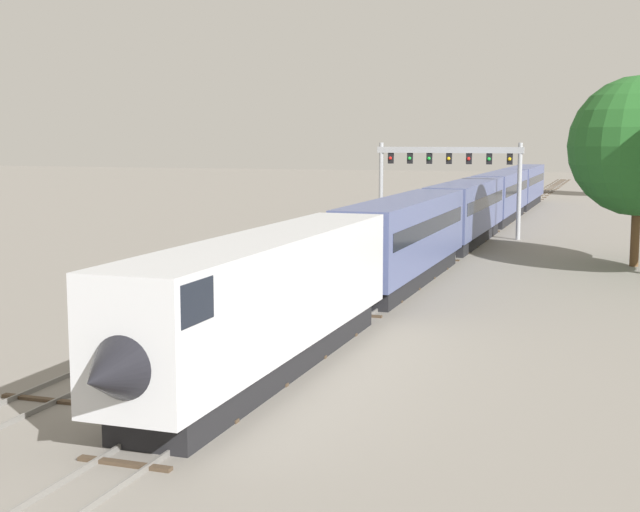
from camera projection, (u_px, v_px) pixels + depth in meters
name	position (u px, v px, depth m)	size (l,w,h in m)	color
ground_plane	(169.00, 394.00, 28.50)	(400.00, 400.00, 0.00)	gray
track_main	(494.00, 224.00, 84.12)	(2.60, 200.00, 0.16)	slate
track_near	(384.00, 246.00, 67.13)	(2.60, 160.00, 0.16)	slate
passenger_train	(468.00, 210.00, 69.48)	(3.04, 102.22, 4.80)	silver
signal_gantry	(449.00, 167.00, 73.15)	(12.10, 0.49, 7.79)	#999BA0
trackside_tree_left	(639.00, 146.00, 56.01)	(8.85, 8.85, 12.08)	brown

